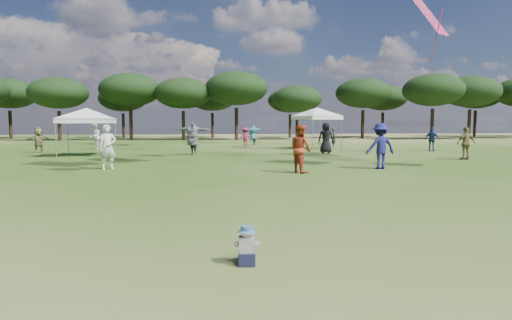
{
  "coord_description": "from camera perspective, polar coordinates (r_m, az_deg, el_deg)",
  "views": [
    {
      "loc": [
        -0.67,
        -3.32,
        1.82
      ],
      "look_at": [
        0.09,
        2.53,
        1.31
      ],
      "focal_mm": 30.0,
      "sensor_mm": 36.0,
      "label": 1
    }
  ],
  "objects": [
    {
      "name": "tent_right",
      "position": [
        30.94,
        8.11,
        6.69
      ],
      "size": [
        5.02,
        5.02,
        3.25
      ],
      "rotation": [
        0.0,
        0.0,
        0.37
      ],
      "color": "gray",
      "rests_on": "ground"
    },
    {
      "name": "festival_crowd",
      "position": [
        24.8,
        -7.17,
        2.7
      ],
      "size": [
        27.62,
        22.36,
        1.89
      ],
      "color": "maroon",
      "rests_on": "ground"
    },
    {
      "name": "toddler",
      "position": [
        5.63,
        -1.24,
        -11.54
      ],
      "size": [
        0.35,
        0.38,
        0.51
      ],
      "rotation": [
        0.0,
        0.0,
        -0.09
      ],
      "color": "black",
      "rests_on": "ground"
    },
    {
      "name": "tent_left",
      "position": [
        25.82,
        -21.66,
        6.18
      ],
      "size": [
        5.74,
        5.74,
        2.98
      ],
      "rotation": [
        0.0,
        0.0,
        0.07
      ],
      "color": "gray",
      "rests_on": "ground"
    },
    {
      "name": "tree_line",
      "position": [
        50.95,
        -3.92,
        8.93
      ],
      "size": [
        108.78,
        17.63,
        7.77
      ],
      "color": "black",
      "rests_on": "ground"
    }
  ]
}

